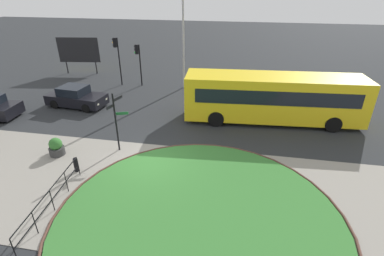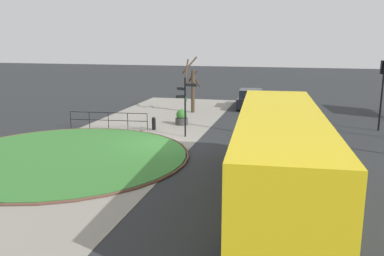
# 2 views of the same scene
# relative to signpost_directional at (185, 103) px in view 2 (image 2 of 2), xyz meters

# --- Properties ---
(ground) EXTENTS (120.00, 120.00, 0.00)m
(ground) POSITION_rel_signpost_directional_xyz_m (1.96, -0.79, -1.92)
(ground) COLOR #282B2D
(sidewalk_paving) EXTENTS (32.00, 7.64, 0.02)m
(sidewalk_paving) POSITION_rel_signpost_directional_xyz_m (1.96, -2.97, -1.91)
(sidewalk_paving) COLOR gray
(sidewalk_paving) RESTS_ON ground
(grass_island) EXTENTS (11.09, 11.09, 0.10)m
(grass_island) POSITION_rel_signpost_directional_xyz_m (5.05, -4.36, -1.87)
(grass_island) COLOR #387A33
(grass_island) RESTS_ON ground
(grass_kerb_ring) EXTENTS (11.40, 11.40, 0.11)m
(grass_kerb_ring) POSITION_rel_signpost_directional_xyz_m (5.05, -4.36, -1.86)
(grass_kerb_ring) COLOR brown
(grass_kerb_ring) RESTS_ON ground
(signpost_directional) EXTENTS (0.82, 1.20, 3.28)m
(signpost_directional) POSITION_rel_signpost_directional_xyz_m (0.00, 0.00, 0.00)
(signpost_directional) COLOR black
(signpost_directional) RESTS_ON ground
(bollard_foreground) EXTENTS (0.23, 0.23, 0.78)m
(bollard_foreground) POSITION_rel_signpost_directional_xyz_m (-1.25, -2.26, -1.51)
(bollard_foreground) COLOR black
(bollard_foreground) RESTS_ON ground
(railing_grass_edge) EXTENTS (0.49, 4.76, 1.04)m
(railing_grass_edge) POSITION_rel_signpost_directional_xyz_m (-0.72, -4.91, -1.25)
(railing_grass_edge) COLOR black
(railing_grass_edge) RESTS_ON ground
(bus_yellow) EXTENTS (11.25, 3.32, 3.03)m
(bus_yellow) POSITION_rel_signpost_directional_xyz_m (8.27, 5.31, -0.28)
(bus_yellow) COLOR yellow
(bus_yellow) RESTS_ON ground
(car_near_lane) EXTENTS (4.38, 2.22, 1.50)m
(car_near_lane) POSITION_rel_signpost_directional_xyz_m (-5.61, 5.36, -1.23)
(car_near_lane) COLOR black
(car_near_lane) RESTS_ON ground
(car_trailing) EXTENTS (4.51, 2.15, 1.46)m
(car_trailing) POSITION_rel_signpost_directional_xyz_m (-10.58, 2.46, -1.24)
(car_trailing) COLOR black
(car_trailing) RESTS_ON ground
(traffic_light_far) EXTENTS (0.49, 0.29, 4.07)m
(traffic_light_far) POSITION_rel_signpost_directional_xyz_m (-4.45, 10.62, 1.06)
(traffic_light_far) COLOR black
(traffic_light_far) RESTS_ON ground
(planter_near_signpost) EXTENTS (0.79, 0.79, 0.98)m
(planter_near_signpost) POSITION_rel_signpost_directional_xyz_m (-3.08, -1.05, -1.47)
(planter_near_signpost) COLOR #383838
(planter_near_signpost) RESTS_ON ground
(street_tree_bare) EXTENTS (1.36, 1.34, 4.03)m
(street_tree_bare) POSITION_rel_signpost_directional_xyz_m (-7.53, -1.47, -0.00)
(street_tree_bare) COLOR #423323
(street_tree_bare) RESTS_ON ground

